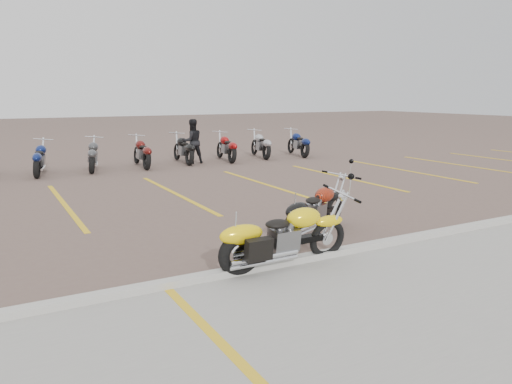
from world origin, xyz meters
TOP-DOWN VIEW (x-y plane):
  - ground at (0.00, 0.00)m, footprint 100.00×100.00m
  - concrete_apron at (0.00, -4.50)m, footprint 60.00×5.00m
  - curb at (0.00, -2.00)m, footprint 60.00×0.18m
  - parking_stripes at (0.00, 4.00)m, footprint 38.00×5.50m
  - apron_stripe at (-2.30, -4.50)m, footprint 0.12×5.00m
  - yellow_cruiser at (-0.54, -2.01)m, footprint 2.16×0.31m
  - flame_cruiser at (0.90, -0.79)m, footprint 1.89×0.98m
  - person_b at (2.52, 9.14)m, footprint 0.80×0.63m
  - bg_bike_row at (-0.25, 9.21)m, footprint 15.73×2.06m

SIDE VIEW (x-z plane):
  - ground at x=0.00m, z-range 0.00..0.00m
  - parking_stripes at x=0.00m, z-range 0.00..0.01m
  - concrete_apron at x=0.00m, z-range 0.00..0.01m
  - apron_stripe at x=-2.30m, z-range 0.01..0.01m
  - curb at x=0.00m, z-range 0.00..0.12m
  - flame_cruiser at x=0.90m, z-range 0.00..0.83m
  - yellow_cruiser at x=-0.54m, z-range 0.00..0.89m
  - bg_bike_row at x=-0.25m, z-range 0.00..1.10m
  - person_b at x=2.52m, z-range 0.00..1.63m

